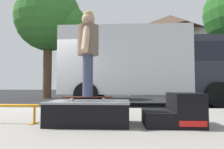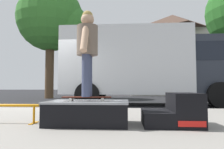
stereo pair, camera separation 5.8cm
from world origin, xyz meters
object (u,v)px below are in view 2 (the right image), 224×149
kicker_ramp (175,112)px  skateboard (87,97)px  skater_kid (87,46)px  box_truck (149,64)px  street_tree_main (54,21)px  skate_box (88,112)px

kicker_ramp → skateboard: kicker_ramp is taller
kicker_ramp → skateboard: size_ratio=1.07×
skater_kid → skateboard: bearing=63.4°
kicker_ramp → skater_kid: size_ratio=0.60×
box_truck → street_tree_main: (-5.82, 4.95, 3.53)m
kicker_ramp → skater_kid: skater_kid is taller
skateboard → box_truck: bearing=74.2°
skater_kid → box_truck: 5.73m
kicker_ramp → street_tree_main: (-5.65, 10.47, 4.90)m
skater_kid → box_truck: size_ratio=0.20×
skateboard → skate_box: bearing=-27.6°
skate_box → skater_kid: (-0.03, 0.01, 1.07)m
kicker_ramp → skateboard: 1.41m
box_truck → skater_kid: bearing=-105.8°
kicker_ramp → box_truck: bearing=88.2°
kicker_ramp → box_truck: 5.68m
skateboard → skater_kid: (-0.00, -0.00, 0.84)m
box_truck → kicker_ramp: bearing=-91.8°
box_truck → street_tree_main: 8.42m
skate_box → skateboard: 0.23m
skate_box → skateboard: size_ratio=1.60×
skater_kid → street_tree_main: size_ratio=0.19×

